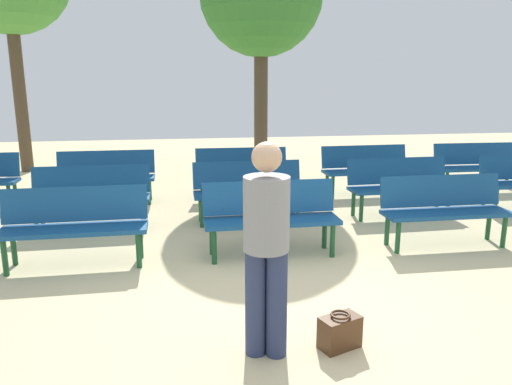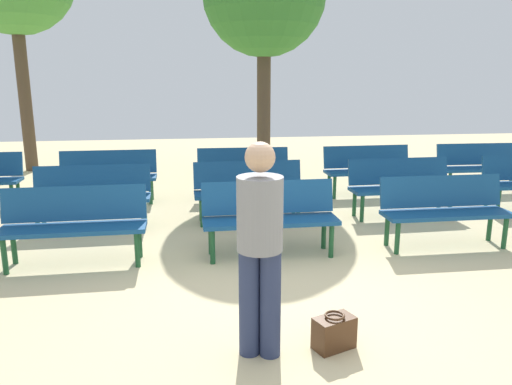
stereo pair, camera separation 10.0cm
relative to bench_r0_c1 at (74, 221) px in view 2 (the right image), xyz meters
The scene contains 13 objects.
ground_plane 2.77m from the bench_r0_c1, 35.80° to the right, with size 26.39×26.39×0.00m, color beige.
bench_r0_c1 is the anchor object (origin of this frame).
bench_r0_c2 2.24m from the bench_r0_c1, ahead, with size 1.60×0.49×0.87m.
bench_r0_c3 4.47m from the bench_r0_c1, ahead, with size 1.60×0.49×0.87m.
bench_r1_c1 1.41m from the bench_r0_c1, 91.89° to the left, with size 1.61×0.51×0.87m.
bench_r1_c2 2.61m from the bench_r0_c1, 33.57° to the left, with size 1.60×0.49×0.87m.
bench_r1_c3 4.72m from the bench_r0_c1, 17.12° to the left, with size 1.61×0.52×0.87m.
bench_r2_c1 2.86m from the bench_r0_c1, 90.80° to the left, with size 1.60×0.49×0.87m.
bench_r2_c2 3.64m from the bench_r0_c1, 51.67° to the left, with size 1.61×0.52×0.87m.
bench_r2_c3 5.32m from the bench_r0_c1, 31.93° to the left, with size 1.61×0.52×0.87m.
bench_r2_c4 7.26m from the bench_r0_c1, 22.77° to the left, with size 1.61×0.52×0.87m.
visitor_with_backpack 2.85m from the bench_r0_c1, 50.04° to the right, with size 0.44×0.59×1.65m.
handbag 3.27m from the bench_r0_c1, 42.51° to the right, with size 0.36×0.28×0.29m.
Camera 2 is at (-0.91, -4.02, 2.09)m, focal length 34.77 mm.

